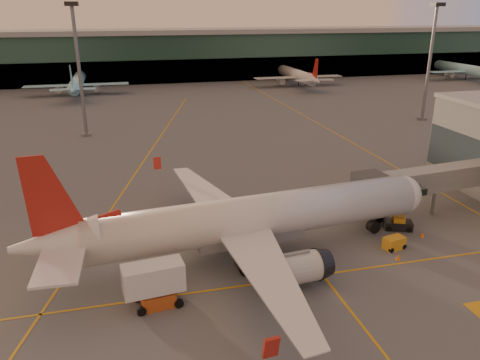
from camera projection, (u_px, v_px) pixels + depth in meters
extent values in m
plane|color=#4C4F54|center=(291.00, 313.00, 39.80)|extent=(600.00, 600.00, 0.00)
cube|color=#CB8E13|center=(273.00, 281.00, 44.35)|extent=(80.00, 0.25, 0.01)
cube|color=#CB8E13|center=(143.00, 163.00, 78.43)|extent=(31.30, 115.98, 0.01)
cube|color=#CB8E13|center=(309.00, 118.00, 110.43)|extent=(0.25, 160.00, 0.01)
cube|color=#19382D|center=(154.00, 58.00, 166.24)|extent=(400.00, 18.00, 16.00)
cube|color=gray|center=(153.00, 32.00, 163.21)|extent=(400.00, 20.00, 1.60)
cube|color=black|center=(157.00, 72.00, 159.89)|extent=(400.00, 1.00, 8.00)
cube|color=#2D3D47|center=(480.00, 163.00, 62.10)|extent=(0.30, 21.60, 6.00)
cylinder|color=slate|center=(80.00, 73.00, 90.92)|extent=(0.70, 0.70, 25.00)
cube|color=black|center=(72.00, 4.00, 86.54)|extent=(2.40, 2.40, 0.80)
cube|color=slate|center=(87.00, 135.00, 95.14)|extent=(1.60, 1.60, 0.50)
cylinder|color=slate|center=(429.00, 65.00, 104.62)|extent=(0.70, 0.70, 25.00)
cube|color=black|center=(438.00, 4.00, 100.25)|extent=(2.40, 2.40, 0.80)
cube|color=slate|center=(422.00, 119.00, 108.84)|extent=(1.60, 1.60, 0.50)
cylinder|color=silver|center=(260.00, 216.00, 47.62)|extent=(35.06, 7.77, 4.47)
sphere|color=silver|center=(402.00, 195.00, 53.13)|extent=(4.38, 4.38, 4.38)
cube|color=black|center=(411.00, 189.00, 53.35)|extent=(2.28, 3.08, 0.78)
cone|color=silver|center=(55.00, 244.00, 41.31)|extent=(8.01, 4.95, 4.24)
cube|color=silver|center=(60.00, 263.00, 38.03)|extent=(3.92, 7.36, 0.22)
cylinder|color=silver|center=(296.00, 268.00, 42.73)|extent=(4.92, 3.34, 2.90)
cylinder|color=black|center=(246.00, 264.00, 45.44)|extent=(2.15, 1.75, 2.01)
cylinder|color=black|center=(246.00, 258.00, 45.23)|extent=(0.40, 0.40, 1.23)
cube|color=silver|center=(60.00, 224.00, 44.78)|extent=(5.19, 7.86, 0.22)
cylinder|color=silver|center=(245.00, 211.00, 54.73)|extent=(4.92, 3.34, 2.90)
cylinder|color=black|center=(228.00, 238.00, 50.57)|extent=(2.15, 1.75, 2.01)
cylinder|color=black|center=(227.00, 233.00, 50.36)|extent=(0.40, 0.40, 1.23)
cube|color=slate|center=(248.00, 231.00, 47.71)|extent=(11.32, 4.61, 1.79)
cylinder|color=black|center=(373.00, 227.00, 53.25)|extent=(1.49, 1.02, 1.41)
cube|color=slate|center=(437.00, 178.00, 57.33)|extent=(19.89, 4.73, 2.70)
cube|color=#2D3035|center=(370.00, 186.00, 54.75)|extent=(3.75, 3.75, 3.00)
cube|color=#2D3035|center=(375.00, 210.00, 57.15)|extent=(1.60, 2.40, 2.40)
cylinder|color=black|center=(379.00, 220.00, 56.42)|extent=(0.80, 0.40, 0.80)
cylinder|color=black|center=(370.00, 212.00, 58.42)|extent=(0.80, 0.40, 0.80)
cylinder|color=slate|center=(433.00, 201.00, 58.38)|extent=(0.50, 0.50, 3.47)
cube|color=#AF4819|center=(158.00, 298.00, 40.69)|extent=(3.08, 2.45, 1.34)
cube|color=silver|center=(153.00, 278.00, 39.87)|extent=(5.40, 2.80, 2.50)
cylinder|color=black|center=(142.00, 311.00, 39.30)|extent=(0.83, 0.40, 0.80)
cylinder|color=black|center=(179.00, 303.00, 40.37)|extent=(0.83, 0.40, 0.80)
cube|color=orange|center=(394.00, 243.00, 50.24)|extent=(2.48, 1.81, 1.34)
cylinder|color=black|center=(391.00, 250.00, 49.53)|extent=(0.61, 0.40, 0.56)
cylinder|color=black|center=(404.00, 246.00, 50.30)|extent=(0.61, 0.40, 0.56)
cube|color=black|center=(398.00, 225.00, 54.78)|extent=(3.54, 2.72, 1.02)
cube|color=orange|center=(399.00, 220.00, 54.54)|extent=(1.75, 1.86, 0.83)
cylinder|color=black|center=(389.00, 229.00, 54.30)|extent=(0.71, 0.50, 0.65)
cylinder|color=black|center=(409.00, 230.00, 54.02)|extent=(0.71, 0.50, 0.65)
cone|color=orange|center=(422.00, 234.00, 52.96)|extent=(0.46, 0.46, 0.58)
cube|color=orange|center=(422.00, 237.00, 53.05)|extent=(0.39, 0.39, 0.03)
cone|color=orange|center=(40.00, 273.00, 45.30)|extent=(0.42, 0.42, 0.53)
cube|color=orange|center=(40.00, 275.00, 45.38)|extent=(0.36, 0.36, 0.03)
cone|color=orange|center=(202.00, 191.00, 65.57)|extent=(0.47, 0.47, 0.60)
cube|color=orange|center=(202.00, 193.00, 65.66)|extent=(0.41, 0.41, 0.03)
cone|color=orange|center=(398.00, 257.00, 48.10)|extent=(0.47, 0.47, 0.60)
cube|color=orange|center=(398.00, 260.00, 48.20)|extent=(0.41, 0.41, 0.03)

